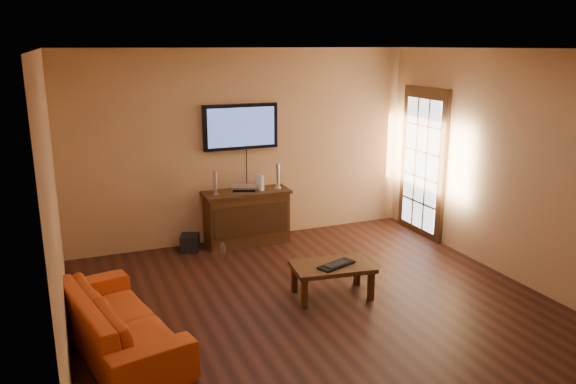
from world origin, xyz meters
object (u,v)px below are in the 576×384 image
coffee_table (332,269)px  av_receiver (244,189)px  media_console (247,217)px  television (241,127)px  game_console (259,182)px  sofa (118,311)px  bottle (223,251)px  speaker_left (215,184)px  keyboard (336,265)px  subwoofer (190,243)px  speaker_right (278,177)px

coffee_table → av_receiver: bearing=100.0°
media_console → av_receiver: bearing=-163.7°
television → game_console: size_ratio=4.92×
sofa → game_console: (2.19, 2.27, 0.50)m
game_console → coffee_table: bearing=-104.0°
coffee_table → bottle: 1.79m
speaker_left → coffee_table: bearing=-69.0°
media_console → speaker_left: bearing=-177.7°
television → speaker_left: television is taller
speaker_left → keyboard: bearing=-68.9°
av_receiver → speaker_left: bearing=-158.4°
speaker_left → television: bearing=25.4°
sofa → bottle: bearing=-52.2°
subwoofer → speaker_left: bearing=22.3°
game_console → bottle: size_ratio=0.99×
television → subwoofer: television is taller
game_console → keyboard: size_ratio=0.45×
speaker_left → game_console: size_ratio=1.52×
media_console → bottle: media_console is taller
media_console → speaker_left: size_ratio=3.70×
keyboard → game_console: bearing=94.1°
game_console → subwoofer: bearing=164.3°
subwoofer → keyboard: 2.39m
sofa → av_receiver: (1.96, 2.25, 0.43)m
coffee_table → subwoofer: bearing=119.9°
speaker_right → media_console: bearing=178.1°
speaker_left → sofa: bearing=-124.5°
sofa → keyboard: size_ratio=3.95×
game_console → keyboard: 2.15m
bottle → media_console: bearing=42.6°
game_console → subwoofer: game_console is taller
game_console → bottle: bearing=-163.8°
bottle → subwoofer: bearing=128.5°
media_console → coffee_table: size_ratio=1.29×
subwoofer → keyboard: (1.18, -2.06, 0.27)m
subwoofer → keyboard: bearing=-38.4°
coffee_table → speaker_left: size_ratio=2.87×
game_console → keyboard: (0.15, -2.10, -0.48)m
av_receiver → game_console: (0.23, 0.02, 0.07)m
keyboard → speaker_right: bearing=86.8°
game_console → subwoofer: size_ratio=0.92×
television → keyboard: television is taller
game_console → subwoofer: (-1.03, -0.03, -0.75)m
speaker_right → speaker_left: bearing=-179.8°
coffee_table → av_receiver: av_receiver is taller
av_receiver → game_console: 0.24m
bottle → keyboard: 1.86m
television → keyboard: size_ratio=2.24×
av_receiver → keyboard: (0.38, -2.08, -0.41)m
bottle → speaker_right: bearing=24.4°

